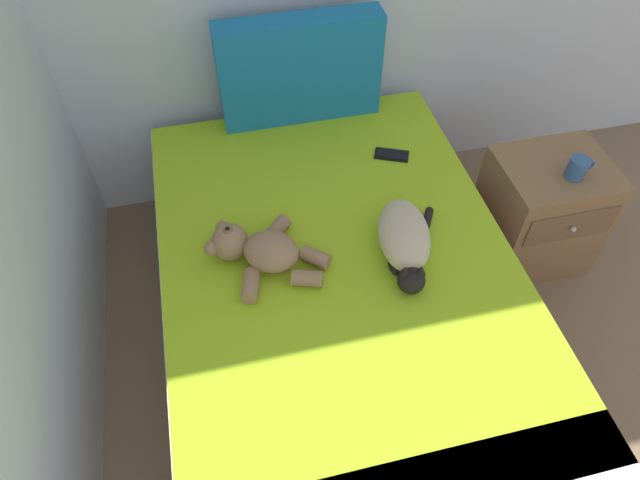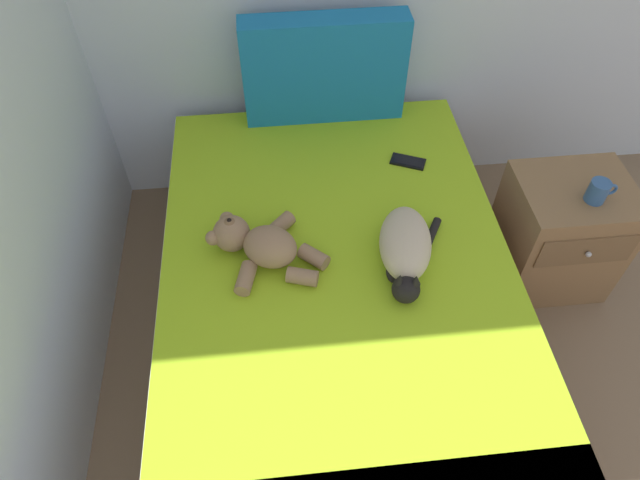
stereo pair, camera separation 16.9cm
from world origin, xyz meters
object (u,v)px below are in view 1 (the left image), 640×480
Objects in this scene: bed at (340,312)px; mug at (578,168)px; cell_phone at (392,155)px; nightstand at (540,212)px; patterned_cushion at (300,70)px; teddy_bear at (259,250)px; cat at (405,240)px.

mug is at bearing 12.76° from bed.
mug reaches higher than cell_phone.
nightstand is (1.04, 0.31, 0.02)m from bed.
patterned_cushion is 4.40× the size of cell_phone.
patterned_cushion is 1.60× the size of teddy_bear.
mug reaches higher than bed.
teddy_bear is at bearing -145.48° from cell_phone.
mug is (0.03, -0.07, 0.33)m from nightstand.
cat is 0.55m from cell_phone.
patterned_cushion is 1.25m from mug.
nightstand is 0.34m from mug.
patterned_cushion is at bearing 145.43° from mug.
cell_phone is 0.29× the size of nightstand.
cell_phone reaches higher than bed.
patterned_cushion is 1.28m from nightstand.
cell_phone is (0.37, 0.57, 0.28)m from bed.
cell_phone is (0.66, 0.45, -0.06)m from teddy_bear.
bed is 1.08m from nightstand.
teddy_bear is at bearing 171.38° from cat.
cell_phone is at bearing 154.91° from mug.
bed is at bearing -123.29° from cell_phone.
nightstand is 4.77× the size of mug.
teddy_bear is 2.75× the size of cell_phone.
nightstand is at bearing -21.06° from cell_phone.
cell_phone is (0.13, 0.53, -0.07)m from cat.
teddy_bear is 0.80m from cell_phone.
cat is 3.51× the size of mug.
bed is at bearing -92.75° from patterned_cushion.
cat is at bearing -160.85° from nightstand.
patterned_cushion is 6.02× the size of mug.
patterned_cushion is 0.55m from cell_phone.
nightstand is at bearing 111.95° from mug.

